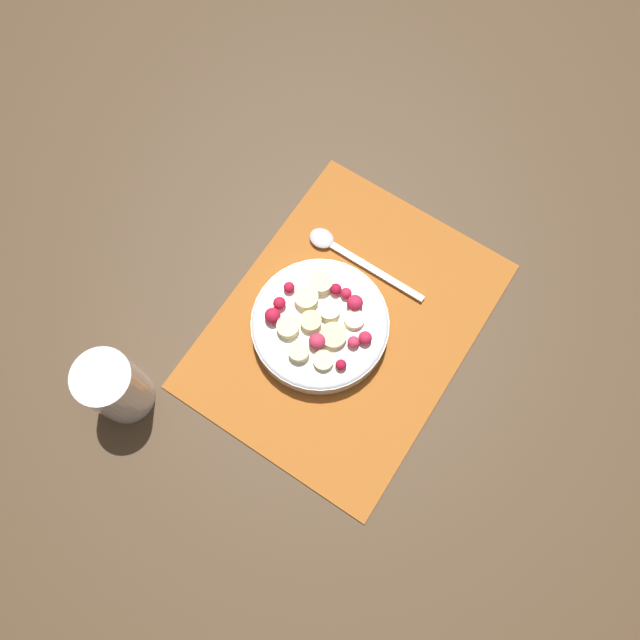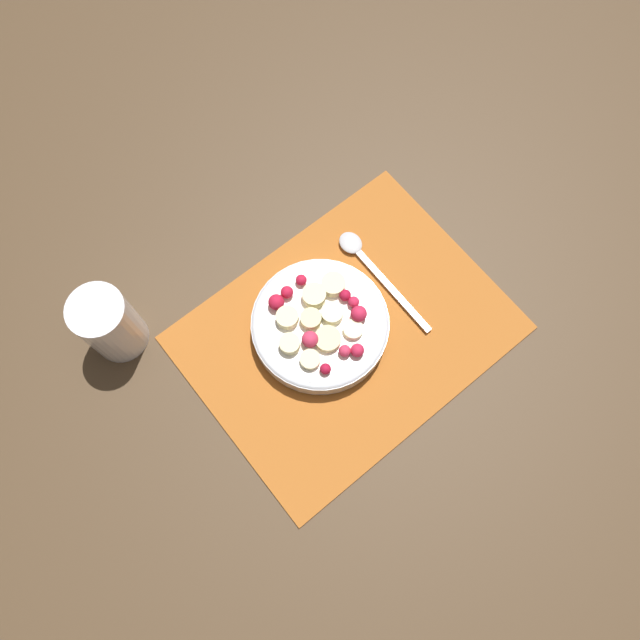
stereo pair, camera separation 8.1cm
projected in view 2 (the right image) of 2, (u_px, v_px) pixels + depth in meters
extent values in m
plane|color=#4C3823|center=(347.00, 333.00, 0.85)|extent=(3.00, 3.00, 0.00)
cube|color=#B26023|center=(347.00, 332.00, 0.85)|extent=(0.42, 0.32, 0.01)
cylinder|color=silver|center=(320.00, 326.00, 0.83)|extent=(0.18, 0.18, 0.03)
torus|color=silver|center=(320.00, 323.00, 0.82)|extent=(0.18, 0.18, 0.01)
cylinder|color=white|center=(320.00, 322.00, 0.82)|extent=(0.17, 0.17, 0.00)
cylinder|color=beige|center=(330.00, 342.00, 0.80)|extent=(0.04, 0.04, 0.01)
cylinder|color=beige|center=(333.00, 284.00, 0.83)|extent=(0.04, 0.04, 0.01)
cylinder|color=beige|center=(311.00, 319.00, 0.81)|extent=(0.03, 0.03, 0.01)
cylinder|color=beige|center=(314.00, 295.00, 0.82)|extent=(0.05, 0.05, 0.01)
cylinder|color=beige|center=(310.00, 360.00, 0.80)|extent=(0.04, 0.04, 0.01)
cylinder|color=beige|center=(290.00, 344.00, 0.80)|extent=(0.03, 0.03, 0.01)
cylinder|color=#F4EAB7|center=(352.00, 331.00, 0.81)|extent=(0.04, 0.04, 0.01)
cylinder|color=beige|center=(287.00, 318.00, 0.81)|extent=(0.03, 0.03, 0.01)
cylinder|color=#F4EAB7|center=(332.00, 313.00, 0.82)|extent=(0.04, 0.04, 0.01)
sphere|color=red|center=(301.00, 280.00, 0.83)|extent=(0.01, 0.01, 0.01)
sphere|color=red|center=(276.00, 302.00, 0.82)|extent=(0.02, 0.02, 0.02)
sphere|color=#DB3356|center=(310.00, 339.00, 0.80)|extent=(0.02, 0.02, 0.02)
sphere|color=#DB3356|center=(345.00, 351.00, 0.80)|extent=(0.02, 0.02, 0.02)
sphere|color=#B21433|center=(345.00, 295.00, 0.82)|extent=(0.02, 0.02, 0.02)
sphere|color=#D12347|center=(357.00, 350.00, 0.80)|extent=(0.02, 0.02, 0.02)
sphere|color=#B21433|center=(325.00, 369.00, 0.79)|extent=(0.01, 0.01, 0.01)
sphere|color=#D12347|center=(360.00, 315.00, 0.81)|extent=(0.02, 0.02, 0.02)
sphere|color=#D12347|center=(354.00, 302.00, 0.82)|extent=(0.02, 0.02, 0.02)
sphere|color=red|center=(287.00, 292.00, 0.82)|extent=(0.02, 0.02, 0.02)
cube|color=silver|center=(393.00, 290.00, 0.86)|extent=(0.01, 0.15, 0.00)
ellipsoid|color=silver|center=(351.00, 243.00, 0.88)|extent=(0.03, 0.04, 0.01)
cylinder|color=white|center=(109.00, 324.00, 0.80)|extent=(0.07, 0.07, 0.11)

